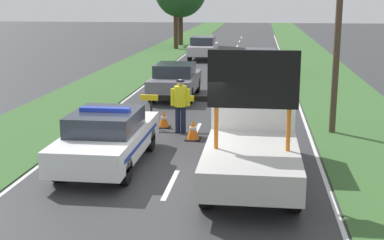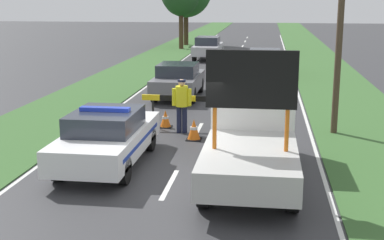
% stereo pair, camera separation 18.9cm
% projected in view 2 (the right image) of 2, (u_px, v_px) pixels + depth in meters
% --- Properties ---
extents(ground_plane, '(160.00, 160.00, 0.00)m').
position_uv_depth(ground_plane, '(171.00, 182.00, 12.48)').
color(ground_plane, '#333335').
extents(lane_markings, '(7.25, 67.10, 0.01)m').
position_uv_depth(lane_markings, '(226.00, 78.00, 28.48)').
color(lane_markings, silver).
rests_on(lane_markings, ground).
extents(grass_verge_left, '(3.65, 120.00, 0.03)m').
position_uv_depth(grass_verge_left, '(140.00, 68.00, 32.52)').
color(grass_verge_left, '#38602D').
rests_on(grass_verge_left, ground).
extents(grass_verge_right, '(3.65, 120.00, 0.03)m').
position_uv_depth(grass_verge_right, '(325.00, 71.00, 31.03)').
color(grass_verge_right, '#38602D').
rests_on(grass_verge_right, ground).
extents(police_car, '(1.81, 4.60, 1.53)m').
position_uv_depth(police_car, '(107.00, 137.00, 13.63)').
color(police_car, white).
rests_on(police_car, ground).
extents(work_truck, '(2.03, 5.49, 3.16)m').
position_uv_depth(work_truck, '(252.00, 131.00, 12.89)').
color(work_truck, white).
rests_on(work_truck, ground).
extents(road_barrier, '(3.54, 0.08, 1.11)m').
position_uv_depth(road_barrier, '(196.00, 101.00, 17.28)').
color(road_barrier, black).
rests_on(road_barrier, ground).
extents(police_officer, '(0.62, 0.39, 1.72)m').
position_uv_depth(police_officer, '(182.00, 101.00, 16.80)').
color(police_officer, '#191E38').
rests_on(police_officer, ground).
extents(pedestrian_civilian, '(0.59, 0.37, 1.64)m').
position_uv_depth(pedestrian_civilian, '(220.00, 105.00, 16.55)').
color(pedestrian_civilian, '#232326').
rests_on(pedestrian_civilian, ground).
extents(traffic_cone_near_police, '(0.41, 0.41, 0.57)m').
position_uv_depth(traffic_cone_near_police, '(165.00, 119.00, 17.67)').
color(traffic_cone_near_police, black).
rests_on(traffic_cone_near_police, ground).
extents(traffic_cone_centre_front, '(0.35, 0.35, 0.49)m').
position_uv_depth(traffic_cone_centre_front, '(247.00, 118.00, 18.04)').
color(traffic_cone_centre_front, black).
rests_on(traffic_cone_centre_front, ground).
extents(traffic_cone_near_truck, '(0.46, 0.46, 0.63)m').
position_uv_depth(traffic_cone_near_truck, '(194.00, 130.00, 16.11)').
color(traffic_cone_near_truck, black).
rests_on(traffic_cone_near_truck, ground).
extents(traffic_cone_behind_barrier, '(0.47, 0.47, 0.65)m').
position_uv_depth(traffic_cone_behind_barrier, '(268.00, 122.00, 17.11)').
color(traffic_cone_behind_barrier, black).
rests_on(traffic_cone_behind_barrier, ground).
extents(queued_car_suv_grey, '(1.81, 4.17, 1.46)m').
position_uv_depth(queued_car_suv_grey, '(178.00, 80.00, 22.92)').
color(queued_car_suv_grey, slate).
rests_on(queued_car_suv_grey, ground).
extents(queued_car_wagon_maroon, '(1.87, 4.46, 1.42)m').
position_uv_depth(queued_car_wagon_maroon, '(265.00, 61.00, 29.49)').
color(queued_car_wagon_maroon, maroon).
rests_on(queued_car_wagon_maroon, ground).
extents(queued_car_sedan_silver, '(1.75, 4.67, 1.55)m').
position_uv_depth(queued_car_sedan_silver, '(208.00, 47.00, 37.07)').
color(queued_car_sedan_silver, '#B2B2B7').
rests_on(queued_car_sedan_silver, ground).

